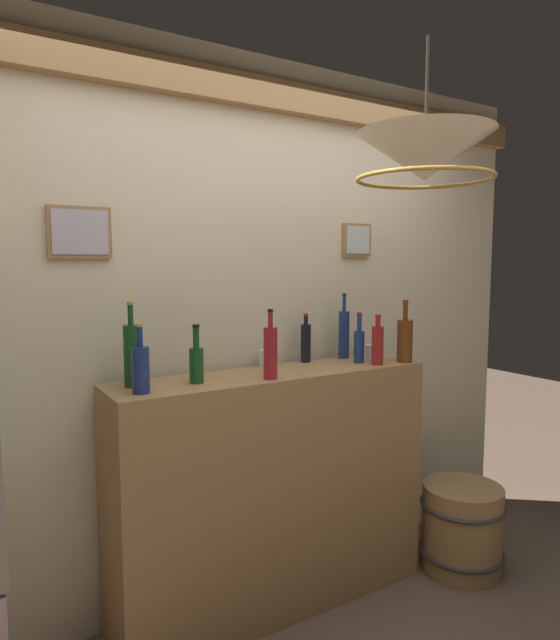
{
  "coord_description": "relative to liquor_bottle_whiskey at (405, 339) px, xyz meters",
  "views": [
    {
      "loc": [
        -1.31,
        -1.32,
        1.65
      ],
      "look_at": [
        0.0,
        0.79,
        1.4
      ],
      "focal_mm": 30.96,
      "sensor_mm": 36.0,
      "label": 1
    }
  ],
  "objects": [
    {
      "name": "panelled_rear_partition",
      "position": [
        -0.71,
        0.38,
        0.13
      ],
      "size": [
        3.66,
        0.15,
        2.65
      ],
      "color": "beige",
      "rests_on": "ground"
    },
    {
      "name": "bar_shelf_unit",
      "position": [
        -0.71,
        0.12,
        -0.69
      ],
      "size": [
        1.56,
        0.37,
        1.15
      ],
      "primitive_type": "cube",
      "color": "#9E7547",
      "rests_on": "ground"
    },
    {
      "name": "liquor_bottle_whiskey",
      "position": [
        0.0,
        0.0,
        0.0
      ],
      "size": [
        0.08,
        0.08,
        0.32
      ],
      "color": "brown",
      "rests_on": "bar_shelf_unit"
    },
    {
      "name": "liquor_bottle_scotch",
      "position": [
        -1.11,
        0.1,
        -0.03
      ],
      "size": [
        0.06,
        0.06,
        0.25
      ],
      "color": "#174B21",
      "rests_on": "bar_shelf_unit"
    },
    {
      "name": "liquor_bottle_mezcal",
      "position": [
        -0.44,
        0.26,
        -0.01
      ],
      "size": [
        0.05,
        0.05,
        0.25
      ],
      "color": "black",
      "rests_on": "bar_shelf_unit"
    },
    {
      "name": "liquor_bottle_vermouth",
      "position": [
        -1.36,
        0.17,
        0.02
      ],
      "size": [
        0.07,
        0.07,
        0.35
      ],
      "color": "#1A4C20",
      "rests_on": "bar_shelf_unit"
    },
    {
      "name": "liquor_bottle_vodka",
      "position": [
        -1.37,
        0.04,
        -0.02
      ],
      "size": [
        0.07,
        0.07,
        0.27
      ],
      "color": "navy",
      "rests_on": "bar_shelf_unit"
    },
    {
      "name": "liquor_bottle_sherry",
      "position": [
        -0.17,
        0.02,
        -0.01
      ],
      "size": [
        0.06,
        0.06,
        0.25
      ],
      "color": "maroon",
      "rests_on": "bar_shelf_unit"
    },
    {
      "name": "liquor_bottle_rum",
      "position": [
        -0.8,
        0.01,
        0.0
      ],
      "size": [
        0.06,
        0.06,
        0.31
      ],
      "color": "maroon",
      "rests_on": "bar_shelf_unit"
    },
    {
      "name": "liquor_bottle_tequila",
      "position": [
        -0.2,
        0.25,
        0.02
      ],
      "size": [
        0.06,
        0.06,
        0.35
      ],
      "color": "navy",
      "rests_on": "bar_shelf_unit"
    },
    {
      "name": "liquor_bottle_amaro",
      "position": [
        -0.21,
        0.1,
        -0.02
      ],
      "size": [
        0.05,
        0.05,
        0.26
      ],
      "color": "navy",
      "rests_on": "bar_shelf_unit"
    },
    {
      "name": "glass_tumbler_rocks",
      "position": [
        -0.09,
        0.14,
        -0.08
      ],
      "size": [
        0.07,
        0.07,
        0.08
      ],
      "color": "silver",
      "rests_on": "bar_shelf_unit"
    },
    {
      "name": "glass_tumbler_highball",
      "position": [
        -0.67,
        0.26,
        -0.07
      ],
      "size": [
        0.07,
        0.07,
        0.08
      ],
      "color": "silver",
      "rests_on": "bar_shelf_unit"
    },
    {
      "name": "pendant_lamp",
      "position": [
        -0.42,
        -0.51,
        0.79
      ],
      "size": [
        0.52,
        0.52,
        0.53
      ],
      "color": "#EFE5C6"
    },
    {
      "name": "wooden_barrel",
      "position": [
        0.31,
        -0.15,
        -1.03
      ],
      "size": [
        0.45,
        0.45,
        0.46
      ],
      "color": "#9E7547",
      "rests_on": "ground"
    }
  ]
}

